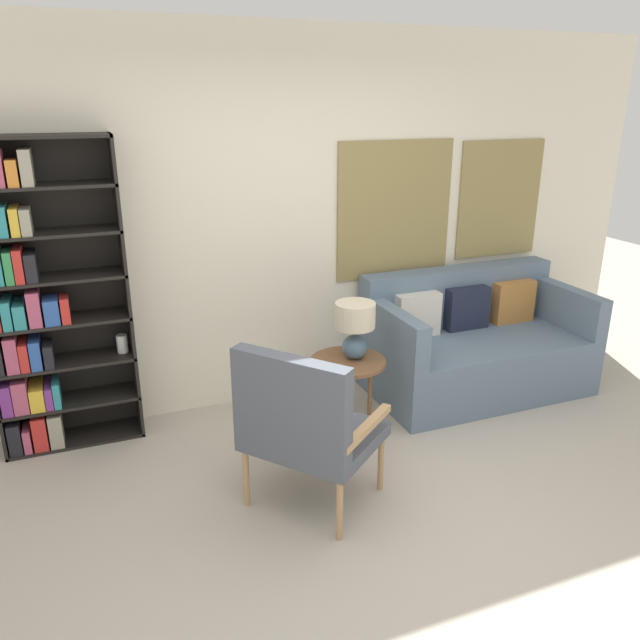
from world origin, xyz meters
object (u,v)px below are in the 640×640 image
object	(u,v)px
armchair	(303,421)
side_table	(348,367)
bookshelf	(37,305)
couch	(474,346)
table_lamp	(355,324)

from	to	relation	value
armchair	side_table	distance (m)	0.98
bookshelf	side_table	distance (m)	2.05
bookshelf	couch	bearing A→B (deg)	-5.12
armchair	couch	xyz separation A→B (m)	(1.81, 1.01, -0.21)
bookshelf	couch	world-z (taller)	bookshelf
side_table	armchair	bearing A→B (deg)	-128.46
side_table	table_lamp	bearing A→B (deg)	15.64
bookshelf	armchair	world-z (taller)	bookshelf
couch	table_lamp	distance (m)	1.25
armchair	side_table	xyz separation A→B (m)	(0.61, 0.76, -0.09)
armchair	side_table	size ratio (longest dim) A/B	1.87
armchair	table_lamp	bearing A→B (deg)	49.67
bookshelf	couch	distance (m)	3.20
bookshelf	side_table	xyz separation A→B (m)	(1.91, -0.53, -0.52)
couch	side_table	world-z (taller)	couch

